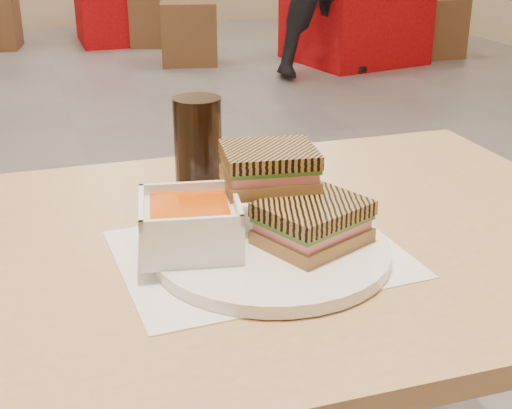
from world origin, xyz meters
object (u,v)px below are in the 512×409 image
object	(u,v)px
bg_table_2	(122,2)
bg_chair_2r	(156,17)
cola_glass	(198,148)
panini_lower	(313,223)
plate	(272,251)
bg_table_1	(355,11)
main_table	(189,321)
soup_bowl	(190,226)
bg_chair_1l	(189,33)
bg_chair_1r	(433,27)

from	to	relation	value
bg_table_2	bg_chair_2r	world-z (taller)	bg_table_2
cola_glass	bg_chair_2r	size ratio (longest dim) A/B	0.28
panini_lower	plate	bearing A→B (deg)	171.88
plate	bg_table_1	size ratio (longest dim) A/B	0.28
bg_table_1	bg_chair_2r	size ratio (longest dim) A/B	1.93
main_table	soup_bowl	xyz separation A→B (m)	(-0.00, -0.04, 0.16)
bg_table_1	bg_chair_1l	bearing A→B (deg)	165.83
panini_lower	bg_table_2	bearing A→B (deg)	84.08
panini_lower	bg_chair_1l	bearing A→B (deg)	78.69
cola_glass	bg_chair_1l	size ratio (longest dim) A/B	0.29
bg_table_1	bg_chair_2r	bearing A→B (deg)	138.23
plate	bg_chair_2r	distance (m)	5.84
main_table	bg_table_1	world-z (taller)	bg_table_1
panini_lower	bg_table_1	size ratio (longest dim) A/B	0.15
soup_bowl	bg_chair_2r	bearing A→B (deg)	79.81
main_table	bg_chair_1r	bearing A→B (deg)	54.94
soup_bowl	bg_chair_1l	bearing A→B (deg)	76.96
panini_lower	bg_chair_2r	world-z (taller)	panini_lower
plate	cola_glass	bearing A→B (deg)	98.41
bg_table_1	bg_chair_1r	xyz separation A→B (m)	(0.72, -0.01, -0.15)
soup_bowl	bg_chair_1r	xyz separation A→B (m)	(3.12, 4.48, -0.56)
soup_bowl	cola_glass	bearing A→B (deg)	73.10
bg_chair_1r	plate	bearing A→B (deg)	-123.84
bg_chair_1r	main_table	bearing A→B (deg)	-125.06
bg_table_1	bg_table_2	world-z (taller)	bg_table_1
soup_bowl	bg_chair_2r	xyz separation A→B (m)	(1.03, 5.72, -0.55)
main_table	panini_lower	world-z (taller)	panini_lower
bg_chair_2r	bg_chair_1l	bearing A→B (deg)	-84.40
main_table	bg_chair_2r	xyz separation A→B (m)	(1.02, 5.68, -0.39)
bg_chair_1r	bg_table_2	bearing A→B (deg)	147.11
bg_chair_1l	bg_chair_1r	world-z (taller)	bg_chair_1l
bg_chair_2r	main_table	bearing A→B (deg)	-100.23
bg_chair_1r	bg_chair_2r	bearing A→B (deg)	149.36
plate	bg_table_1	bearing A→B (deg)	63.00
bg_table_2	bg_chair_1r	xyz separation A→B (m)	(2.35, -1.52, -0.12)
cola_glass	bg_chair_1r	world-z (taller)	cola_glass
soup_bowl	panini_lower	world-z (taller)	soup_bowl
main_table	bg_chair_1r	xyz separation A→B (m)	(3.11, 4.44, -0.40)
panini_lower	bg_chair_1r	size ratio (longest dim) A/B	0.32
plate	bg_table_2	xyz separation A→B (m)	(0.68, 6.03, -0.41)
bg_table_1	bg_chair_1l	size ratio (longest dim) A/B	2.04
plate	cola_glass	world-z (taller)	cola_glass
bg_chair_1l	bg_chair_1r	xyz separation A→B (m)	(2.00, -0.34, -0.00)
plate	panini_lower	distance (m)	0.06
plate	bg_chair_2r	world-z (taller)	plate
plate	soup_bowl	bearing A→B (deg)	163.76
main_table	bg_chair_1r	world-z (taller)	main_table
panini_lower	bg_chair_2r	distance (m)	5.85
bg_table_2	bg_chair_1r	size ratio (longest dim) A/B	1.69
soup_bowl	panini_lower	bearing A→B (deg)	-13.50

